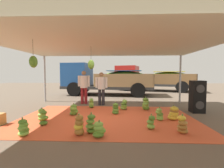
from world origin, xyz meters
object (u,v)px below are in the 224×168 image
(banana_bunch_4, at_px, (44,118))
(banana_bunch_2, at_px, (174,113))
(banana_bunch_11, at_px, (99,130))
(banana_bunch_5, at_px, (124,105))
(banana_bunch_1, at_px, (91,124))
(worker_0, at_px, (84,85))
(banana_bunch_10, at_px, (159,115))
(banana_bunch_7, at_px, (182,125))
(banana_bunch_14, at_px, (79,125))
(worker_1, at_px, (101,86))
(cargo_truck_main, at_px, (105,79))
(banana_bunch_6, at_px, (42,115))
(cargo_truck_far, at_px, (151,78))
(banana_bunch_0, at_px, (74,110))
(banana_bunch_13, at_px, (116,109))
(banana_bunch_12, at_px, (146,104))
(banana_bunch_8, at_px, (91,103))
(speaker_stack, at_px, (197,97))
(banana_bunch_9, at_px, (23,128))
(banana_bunch_3, at_px, (151,123))

(banana_bunch_4, bearing_deg, banana_bunch_2, 9.84)
(banana_bunch_11, bearing_deg, banana_bunch_5, 76.79)
(banana_bunch_1, height_order, worker_0, worker_0)
(banana_bunch_10, relative_size, worker_0, 0.27)
(banana_bunch_7, distance_m, banana_bunch_14, 2.69)
(worker_1, bearing_deg, worker_0, 160.95)
(cargo_truck_main, bearing_deg, banana_bunch_6, -102.01)
(banana_bunch_5, bearing_deg, cargo_truck_far, 71.73)
(banana_bunch_14, distance_m, cargo_truck_far, 12.22)
(banana_bunch_0, height_order, banana_bunch_1, banana_bunch_1)
(banana_bunch_4, xyz_separation_m, banana_bunch_11, (1.81, -0.85, -0.03))
(banana_bunch_1, xyz_separation_m, banana_bunch_4, (-1.56, 0.59, -0.03))
(banana_bunch_1, relative_size, banana_bunch_7, 1.05)
(banana_bunch_1, height_order, banana_bunch_13, banana_bunch_1)
(banana_bunch_14, bearing_deg, banana_bunch_4, 149.73)
(banana_bunch_4, relative_size, banana_bunch_12, 0.88)
(banana_bunch_5, bearing_deg, banana_bunch_2, -42.01)
(banana_bunch_8, relative_size, cargo_truck_main, 0.07)
(banana_bunch_8, xyz_separation_m, worker_0, (-0.58, 1.09, 0.80))
(speaker_stack, bearing_deg, banana_bunch_4, -160.86)
(banana_bunch_11, bearing_deg, banana_bunch_7, 8.16)
(banana_bunch_9, bearing_deg, banana_bunch_2, 20.41)
(banana_bunch_2, xyz_separation_m, banana_bunch_11, (-2.36, -1.58, -0.04))
(banana_bunch_7, xyz_separation_m, banana_bunch_8, (-2.93, 3.07, -0.01))
(banana_bunch_9, height_order, cargo_truck_main, cargo_truck_main)
(banana_bunch_11, bearing_deg, banana_bunch_4, 154.77)
(banana_bunch_11, bearing_deg, worker_1, 95.41)
(banana_bunch_6, distance_m, cargo_truck_far, 11.77)
(banana_bunch_5, relative_size, banana_bunch_8, 1.00)
(banana_bunch_6, bearing_deg, worker_1, 59.28)
(worker_0, height_order, worker_1, worker_0)
(banana_bunch_4, relative_size, cargo_truck_far, 0.07)
(worker_1, height_order, speaker_stack, worker_1)
(banana_bunch_0, bearing_deg, banana_bunch_13, 9.28)
(banana_bunch_1, bearing_deg, banana_bunch_2, 26.80)
(banana_bunch_2, relative_size, banana_bunch_3, 1.16)
(worker_0, bearing_deg, banana_bunch_5, -34.18)
(banana_bunch_7, relative_size, cargo_truck_main, 0.08)
(banana_bunch_0, height_order, speaker_stack, speaker_stack)
(banana_bunch_5, xyz_separation_m, cargo_truck_main, (-1.32, 5.18, 0.99))
(banana_bunch_0, xyz_separation_m, banana_bunch_6, (-0.86, -0.76, -0.00))
(banana_bunch_8, distance_m, cargo_truck_far, 9.32)
(banana_bunch_5, height_order, banana_bunch_13, banana_bunch_5)
(banana_bunch_0, relative_size, banana_bunch_6, 1.04)
(banana_bunch_14, distance_m, worker_0, 4.51)
(banana_bunch_3, xyz_separation_m, banana_bunch_4, (-3.22, 0.22, 0.02))
(banana_bunch_1, xyz_separation_m, banana_bunch_11, (0.25, -0.26, -0.05))
(banana_bunch_0, bearing_deg, cargo_truck_main, 84.26)
(banana_bunch_7, distance_m, banana_bunch_12, 2.80)
(banana_bunch_9, xyz_separation_m, banana_bunch_12, (3.58, 3.08, 0.05))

